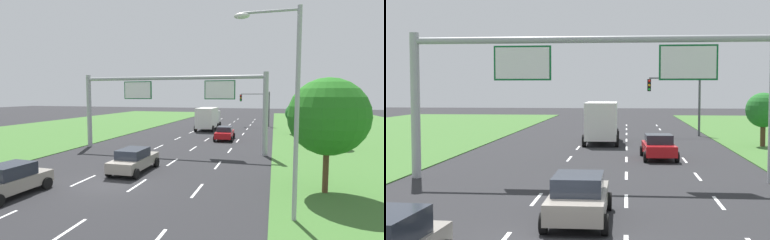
% 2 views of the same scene
% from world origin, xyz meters
% --- Properties ---
extents(lane_dashes_inner_left, '(0.14, 68.40, 0.01)m').
position_xyz_m(lane_dashes_inner_left, '(-1.75, 15.00, 0.00)').
color(lane_dashes_inner_left, white).
rests_on(lane_dashes_inner_left, ground_plane).
extents(lane_dashes_inner_right, '(0.14, 68.40, 0.01)m').
position_xyz_m(lane_dashes_inner_right, '(1.75, 15.00, 0.00)').
color(lane_dashes_inner_right, white).
rests_on(lane_dashes_inner_right, ground_plane).
extents(lane_dashes_slip, '(0.14, 68.40, 0.01)m').
position_xyz_m(lane_dashes_slip, '(5.25, 15.00, 0.00)').
color(lane_dashes_slip, white).
rests_on(lane_dashes_slip, ground_plane).
extents(car_near_red, '(2.21, 4.26, 1.51)m').
position_xyz_m(car_near_red, '(3.72, 18.41, 0.77)').
color(car_near_red, red).
rests_on(car_near_red, ground_plane).
extents(car_mid_lane, '(2.06, 4.36, 1.56)m').
position_xyz_m(car_mid_lane, '(0.20, 2.71, 0.80)').
color(car_mid_lane, gray).
rests_on(car_mid_lane, ground_plane).
extents(box_truck, '(2.74, 7.32, 3.24)m').
position_xyz_m(box_truck, '(-0.19, 27.58, 1.74)').
color(box_truck, silver).
rests_on(box_truck, ground_plane).
extents(sign_gantry, '(17.24, 0.44, 7.00)m').
position_xyz_m(sign_gantry, '(0.13, 10.45, 4.87)').
color(sign_gantry, '#9EA0A5').
rests_on(sign_gantry, ground_plane).
extents(traffic_light_mast, '(4.76, 0.49, 5.60)m').
position_xyz_m(traffic_light_mast, '(6.33, 34.31, 3.87)').
color(traffic_light_mast, '#47494F').
rests_on(traffic_light_mast, ground_plane).
extents(roadside_tree_far, '(2.56, 2.56, 4.02)m').
position_xyz_m(roadside_tree_far, '(11.75, 25.76, 2.71)').
color(roadside_tree_far, '#513823').
rests_on(roadside_tree_far, ground_plane).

